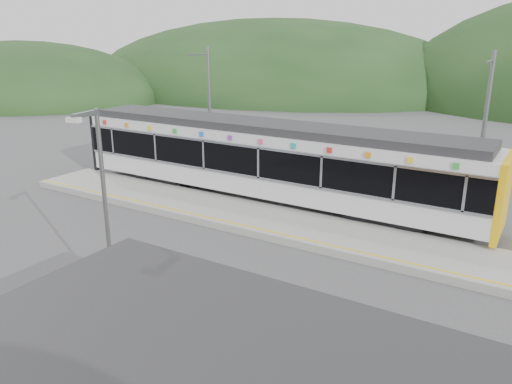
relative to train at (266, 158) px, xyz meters
The scene contains 8 objects.
ground 6.60m from the train, 73.10° to the right, with size 120.00×120.00×0.00m, color #4C4C4F.
hills 8.30m from the train, ahead, with size 146.00×149.00×26.00m.
platform 3.78m from the train, 55.97° to the right, with size 26.00×3.20×0.30m, color #9E9E99.
yellow_line 4.73m from the train, 65.50° to the right, with size 26.00×0.10×0.01m, color yellow.
train is the anchor object (origin of this frame).
catenary_mast_west 5.99m from the train, 153.66° to the left, with size 0.18×1.80×7.00m.
catenary_mast_east 9.32m from the train, 16.20° to the left, with size 0.18×1.80×7.00m.
lamp_post 11.10m from the train, 83.28° to the right, with size 0.38×1.05×5.77m.
Camera 1 is at (9.65, -13.57, 7.54)m, focal length 35.00 mm.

